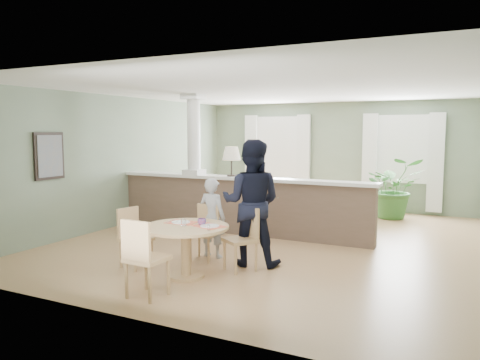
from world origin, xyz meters
The scene contains 12 objects.
ground centered at (0.00, 0.00, 0.00)m, with size 8.00×8.00×0.00m, color tan.
room_shell centered at (-0.03, 0.63, 1.81)m, with size 7.02×8.02×2.71m.
pony_wall centered at (-0.99, 0.20, 0.71)m, with size 5.32×0.38×2.70m.
sofa centered at (-0.36, 1.68, 0.41)m, with size 2.80×1.10×0.82m, color olive.
houseplant centered at (1.54, 3.20, 0.69)m, with size 1.25×1.08×1.39m, color #2C5D25.
dining_table centered at (-0.32, -2.54, 0.56)m, with size 1.17×1.17×0.80m.
chair_far_boy centered at (-0.55, -1.64, 0.47)m, with size 0.42×0.42×0.84m.
chair_far_man centered at (0.23, -1.87, 0.50)m, with size 0.56×0.56×0.90m.
chair_near centered at (-0.33, -3.46, 0.53)m, with size 0.45×0.45×0.96m.
chair_side centered at (-1.29, -2.47, 0.48)m, with size 0.46×0.46×0.86m.
child_person centered at (-0.51, -1.50, 0.63)m, with size 0.46×0.30×1.26m, color #A4A4A9.
man_person centered at (0.21, -1.60, 0.93)m, with size 0.90×0.70×1.86m, color black.
Camera 1 is at (3.10, -7.77, 1.99)m, focal length 35.00 mm.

